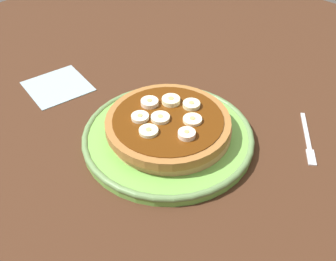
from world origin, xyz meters
The scene contains 13 objects.
ground_plane centered at (0.00, 0.00, -1.50)cm, with size 140.00×140.00×3.00cm, color #422616.
plate centered at (0.00, 0.00, 1.00)cm, with size 27.87×27.87×1.86cm.
pancake_stack centered at (-0.13, 0.12, 3.15)cm, with size 20.65×19.96×3.20cm.
banana_slice_0 centered at (0.89, -0.81, 4.97)cm, with size 2.99×2.99×0.82cm.
banana_slice_1 centered at (4.39, 0.13, 4.94)cm, with size 2.96×2.96×0.76cm.
banana_slice_2 centered at (1.25, 4.84, 5.09)cm, with size 2.66×2.66×1.07cm.
banana_slice_3 centered at (-3.52, -2.48, 5.08)cm, with size 3.03×3.03×1.05cm.
banana_slice_4 centered at (2.88, -3.29, 4.98)cm, with size 2.79×2.79×0.84cm.
banana_slice_5 centered at (-2.12, 3.21, 4.93)cm, with size 3.01×3.01×0.74cm.
banana_slice_6 centered at (-0.80, -4.74, 5.07)cm, with size 2.90×2.90×1.02cm.
banana_slice_7 centered at (-4.94, 0.70, 5.03)cm, with size 2.85×2.85×0.94cm.
napkin centered at (2.42, -26.40, 0.15)cm, with size 11.00×11.00×0.30cm, color #99B2BF.
fork centered at (-15.22, 17.20, 0.25)cm, with size 11.26×8.19×0.50cm.
Camera 1 is at (37.94, 33.81, 45.68)cm, focal length 44.47 mm.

